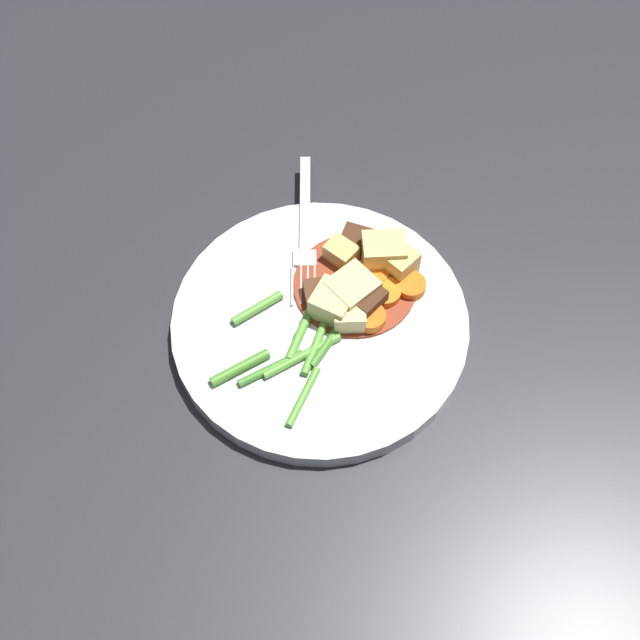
{
  "coord_description": "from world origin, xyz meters",
  "views": [
    {
      "loc": [
        -0.24,
        -0.33,
        0.7
      ],
      "look_at": [
        0.0,
        0.0,
        0.02
      ],
      "focal_mm": 49.9,
      "sensor_mm": 36.0,
      "label": 1
    }
  ],
  "objects_px": {
    "carrot_slice_2": "(411,286)",
    "potato_chunk_2": "(384,253)",
    "potato_chunk_4": "(331,301)",
    "potato_chunk_5": "(350,316)",
    "potato_chunk_1": "(341,253)",
    "carrot_slice_0": "(370,318)",
    "meat_chunk_2": "(366,301)",
    "potato_chunk_0": "(400,264)",
    "dinner_plate": "(320,325)",
    "meat_chunk_0": "(358,240)",
    "carrot_slice_1": "(384,293)",
    "carrot_slice_3": "(373,273)",
    "fork": "(305,233)",
    "meat_chunk_1": "(315,294)",
    "potato_chunk_3": "(349,288)"
  },
  "relations": [
    {
      "from": "potato_chunk_1",
      "to": "meat_chunk_2",
      "type": "xyz_separation_m",
      "value": [
        -0.01,
        -0.06,
        0.0
      ]
    },
    {
      "from": "meat_chunk_0",
      "to": "meat_chunk_1",
      "type": "distance_m",
      "value": 0.07
    },
    {
      "from": "potato_chunk_2",
      "to": "meat_chunk_1",
      "type": "distance_m",
      "value": 0.07
    },
    {
      "from": "carrot_slice_0",
      "to": "potato_chunk_4",
      "type": "height_order",
      "value": "potato_chunk_4"
    },
    {
      "from": "carrot_slice_1",
      "to": "potato_chunk_3",
      "type": "distance_m",
      "value": 0.03
    },
    {
      "from": "potato_chunk_0",
      "to": "dinner_plate",
      "type": "bearing_deg",
      "value": 178.97
    },
    {
      "from": "potato_chunk_3",
      "to": "meat_chunk_2",
      "type": "relative_size",
      "value": 1.29
    },
    {
      "from": "meat_chunk_0",
      "to": "meat_chunk_1",
      "type": "relative_size",
      "value": 1.24
    },
    {
      "from": "carrot_slice_2",
      "to": "potato_chunk_5",
      "type": "distance_m",
      "value": 0.07
    },
    {
      "from": "potato_chunk_0",
      "to": "potato_chunk_4",
      "type": "relative_size",
      "value": 0.84
    },
    {
      "from": "meat_chunk_1",
      "to": "carrot_slice_2",
      "type": "bearing_deg",
      "value": -29.59
    },
    {
      "from": "meat_chunk_0",
      "to": "fork",
      "type": "height_order",
      "value": "meat_chunk_0"
    },
    {
      "from": "potato_chunk_5",
      "to": "meat_chunk_2",
      "type": "xyz_separation_m",
      "value": [
        0.02,
        0.0,
        0.0
      ]
    },
    {
      "from": "carrot_slice_3",
      "to": "meat_chunk_1",
      "type": "xyz_separation_m",
      "value": [
        -0.06,
        0.01,
        0.0
      ]
    },
    {
      "from": "fork",
      "to": "potato_chunk_2",
      "type": "bearing_deg",
      "value": -61.47
    },
    {
      "from": "potato_chunk_2",
      "to": "meat_chunk_2",
      "type": "bearing_deg",
      "value": -145.17
    },
    {
      "from": "dinner_plate",
      "to": "potato_chunk_3",
      "type": "xyz_separation_m",
      "value": [
        0.04,
        0.0,
        0.02
      ]
    },
    {
      "from": "potato_chunk_3",
      "to": "meat_chunk_2",
      "type": "xyz_separation_m",
      "value": [
        0.0,
        -0.02,
        -0.0
      ]
    },
    {
      "from": "potato_chunk_2",
      "to": "potato_chunk_3",
      "type": "xyz_separation_m",
      "value": [
        -0.05,
        -0.01,
        -0.0
      ]
    },
    {
      "from": "meat_chunk_1",
      "to": "meat_chunk_2",
      "type": "xyz_separation_m",
      "value": [
        0.03,
        -0.04,
        0.0
      ]
    },
    {
      "from": "potato_chunk_2",
      "to": "meat_chunk_0",
      "type": "relative_size",
      "value": 1.34
    },
    {
      "from": "carrot_slice_0",
      "to": "meat_chunk_0",
      "type": "xyz_separation_m",
      "value": [
        0.04,
        0.07,
        0.0
      ]
    },
    {
      "from": "carrot_slice_2",
      "to": "potato_chunk_2",
      "type": "bearing_deg",
      "value": 93.71
    },
    {
      "from": "carrot_slice_1",
      "to": "potato_chunk_5",
      "type": "bearing_deg",
      "value": -175.43
    },
    {
      "from": "dinner_plate",
      "to": "meat_chunk_1",
      "type": "height_order",
      "value": "meat_chunk_1"
    },
    {
      "from": "potato_chunk_1",
      "to": "potato_chunk_4",
      "type": "distance_m",
      "value": 0.06
    },
    {
      "from": "fork",
      "to": "potato_chunk_1",
      "type": "bearing_deg",
      "value": -78.18
    },
    {
      "from": "potato_chunk_1",
      "to": "fork",
      "type": "relative_size",
      "value": 0.18
    },
    {
      "from": "meat_chunk_0",
      "to": "fork",
      "type": "distance_m",
      "value": 0.05
    },
    {
      "from": "carrot_slice_2",
      "to": "potato_chunk_4",
      "type": "xyz_separation_m",
      "value": [
        -0.07,
        0.03,
        0.01
      ]
    },
    {
      "from": "meat_chunk_0",
      "to": "meat_chunk_2",
      "type": "xyz_separation_m",
      "value": [
        -0.04,
        -0.06,
        0.0
      ]
    },
    {
      "from": "potato_chunk_5",
      "to": "meat_chunk_1",
      "type": "distance_m",
      "value": 0.04
    },
    {
      "from": "potato_chunk_1",
      "to": "carrot_slice_0",
      "type": "bearing_deg",
      "value": -106.25
    },
    {
      "from": "potato_chunk_4",
      "to": "potato_chunk_5",
      "type": "distance_m",
      "value": 0.02
    },
    {
      "from": "carrot_slice_3",
      "to": "carrot_slice_1",
      "type": "bearing_deg",
      "value": -100.81
    },
    {
      "from": "potato_chunk_3",
      "to": "potato_chunk_5",
      "type": "relative_size",
      "value": 1.4
    },
    {
      "from": "carrot_slice_2",
      "to": "meat_chunk_2",
      "type": "relative_size",
      "value": 0.91
    },
    {
      "from": "carrot_slice_1",
      "to": "potato_chunk_0",
      "type": "relative_size",
      "value": 1.05
    },
    {
      "from": "potato_chunk_1",
      "to": "potato_chunk_2",
      "type": "bearing_deg",
      "value": -41.81
    },
    {
      "from": "potato_chunk_3",
      "to": "potato_chunk_4",
      "type": "height_order",
      "value": "same"
    },
    {
      "from": "carrot_slice_1",
      "to": "carrot_slice_3",
      "type": "distance_m",
      "value": 0.02
    },
    {
      "from": "carrot_slice_0",
      "to": "meat_chunk_2",
      "type": "bearing_deg",
      "value": 65.14
    },
    {
      "from": "meat_chunk_0",
      "to": "carrot_slice_2",
      "type": "bearing_deg",
      "value": -82.14
    },
    {
      "from": "carrot_slice_2",
      "to": "potato_chunk_1",
      "type": "distance_m",
      "value": 0.07
    },
    {
      "from": "carrot_slice_1",
      "to": "carrot_slice_3",
      "type": "bearing_deg",
      "value": 79.19
    },
    {
      "from": "carrot_slice_1",
      "to": "meat_chunk_2",
      "type": "relative_size",
      "value": 1.0
    },
    {
      "from": "dinner_plate",
      "to": "potato_chunk_0",
      "type": "relative_size",
      "value": 9.33
    },
    {
      "from": "carrot_slice_3",
      "to": "potato_chunk_2",
      "type": "height_order",
      "value": "potato_chunk_2"
    },
    {
      "from": "potato_chunk_3",
      "to": "potato_chunk_5",
      "type": "distance_m",
      "value": 0.03
    },
    {
      "from": "potato_chunk_5",
      "to": "fork",
      "type": "distance_m",
      "value": 0.11
    }
  ]
}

